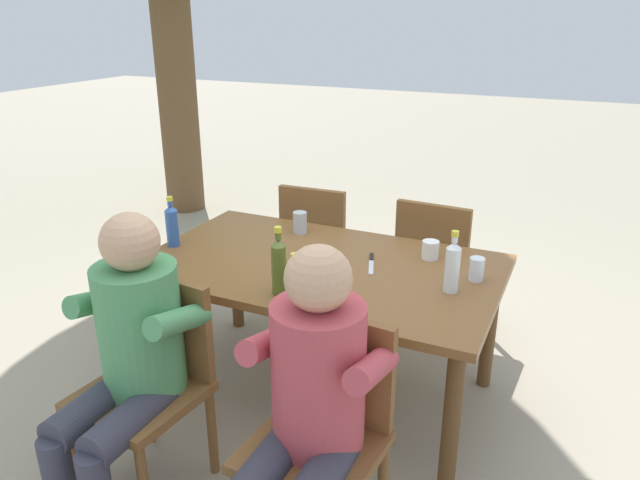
# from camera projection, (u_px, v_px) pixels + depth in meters

# --- Properties ---
(ground_plane) EXTENTS (24.00, 24.00, 0.00)m
(ground_plane) POSITION_uv_depth(u_px,v_px,m) (320.00, 391.00, 3.11)
(ground_plane) COLOR gray
(dining_table) EXTENTS (1.68, 1.01, 0.72)m
(dining_table) POSITION_uv_depth(u_px,v_px,m) (320.00, 279.00, 2.88)
(dining_table) COLOR brown
(dining_table) RESTS_ON ground_plane
(chair_near_left) EXTENTS (0.48, 0.48, 0.87)m
(chair_near_left) POSITION_uv_depth(u_px,v_px,m) (153.00, 374.00, 2.40)
(chair_near_left) COLOR brown
(chair_near_left) RESTS_ON ground_plane
(chair_near_right) EXTENTS (0.47, 0.47, 0.87)m
(chair_near_right) POSITION_uv_depth(u_px,v_px,m) (324.00, 425.00, 2.11)
(chair_near_right) COLOR brown
(chair_near_right) RESTS_ON ground_plane
(chair_far_left) EXTENTS (0.46, 0.46, 0.87)m
(chair_far_left) POSITION_uv_depth(u_px,v_px,m) (319.00, 242.00, 3.76)
(chair_far_left) COLOR brown
(chair_far_left) RESTS_ON ground_plane
(chair_far_right) EXTENTS (0.46, 0.46, 0.87)m
(chair_far_right) POSITION_uv_depth(u_px,v_px,m) (436.00, 262.00, 3.47)
(chair_far_right) COLOR brown
(chair_far_right) RESTS_ON ground_plane
(person_in_white_shirt) EXTENTS (0.47, 0.61, 1.18)m
(person_in_white_shirt) POSITION_uv_depth(u_px,v_px,m) (128.00, 351.00, 2.25)
(person_in_white_shirt) COLOR #4C935B
(person_in_white_shirt) RESTS_ON ground_plane
(person_in_plaid_shirt) EXTENTS (0.47, 0.61, 1.18)m
(person_in_plaid_shirt) POSITION_uv_depth(u_px,v_px,m) (308.00, 402.00, 1.96)
(person_in_plaid_shirt) COLOR #B7424C
(person_in_plaid_shirt) RESTS_ON ground_plane
(bottle_olive) EXTENTS (0.06, 0.06, 0.30)m
(bottle_olive) POSITION_uv_depth(u_px,v_px,m) (279.00, 265.00, 2.51)
(bottle_olive) COLOR #566623
(bottle_olive) RESTS_ON dining_table
(bottle_blue) EXTENTS (0.06, 0.06, 0.26)m
(bottle_blue) POSITION_uv_depth(u_px,v_px,m) (172.00, 225.00, 3.03)
(bottle_blue) COLOR #2D56A3
(bottle_blue) RESTS_ON dining_table
(bottle_green) EXTENTS (0.06, 0.06, 0.23)m
(bottle_green) POSITION_uv_depth(u_px,v_px,m) (295.00, 283.00, 2.42)
(bottle_green) COLOR #287A38
(bottle_green) RESTS_ON dining_table
(bottle_clear) EXTENTS (0.06, 0.06, 0.28)m
(bottle_clear) POSITION_uv_depth(u_px,v_px,m) (452.00, 266.00, 2.53)
(bottle_clear) COLOR white
(bottle_clear) RESTS_ON dining_table
(cup_steel) EXTENTS (0.08, 0.08, 0.12)m
(cup_steel) POSITION_uv_depth(u_px,v_px,m) (300.00, 222.00, 3.23)
(cup_steel) COLOR #B2B7BC
(cup_steel) RESTS_ON dining_table
(cup_white) EXTENTS (0.08, 0.08, 0.09)m
(cup_white) POSITION_uv_depth(u_px,v_px,m) (430.00, 250.00, 2.90)
(cup_white) COLOR white
(cup_white) RESTS_ON dining_table
(cup_glass) EXTENTS (0.07, 0.07, 0.11)m
(cup_glass) POSITION_uv_depth(u_px,v_px,m) (477.00, 269.00, 2.66)
(cup_glass) COLOR silver
(cup_glass) RESTS_ON dining_table
(table_knife) EXTENTS (0.10, 0.23, 0.01)m
(table_knife) POSITION_uv_depth(u_px,v_px,m) (371.00, 262.00, 2.86)
(table_knife) COLOR silver
(table_knife) RESTS_ON dining_table
(backpack_by_near_side) EXTENTS (0.32, 0.21, 0.43)m
(backpack_by_near_side) POSITION_uv_depth(u_px,v_px,m) (153.00, 294.00, 3.71)
(backpack_by_near_side) COLOR maroon
(backpack_by_near_side) RESTS_ON ground_plane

